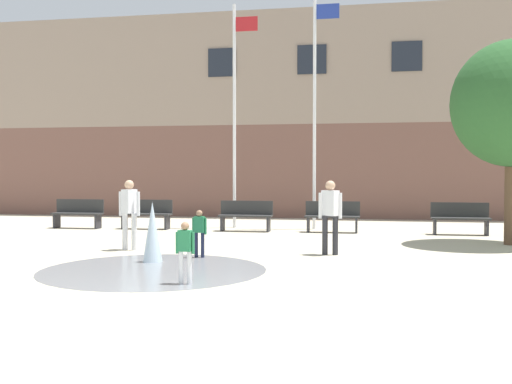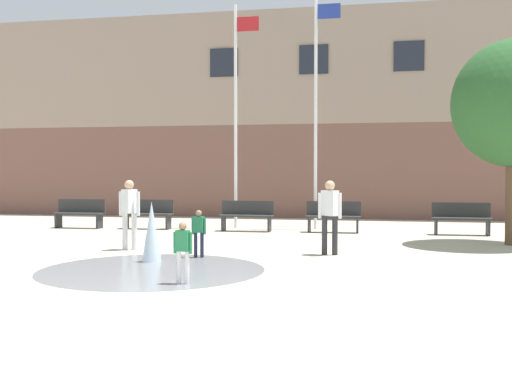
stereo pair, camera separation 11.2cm
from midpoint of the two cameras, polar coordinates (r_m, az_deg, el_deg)
name	(u,v)px [view 2 (the right image)]	position (r m, az deg, el deg)	size (l,w,h in m)	color
ground_plane	(178,328)	(6.99, -6.98, -12.77)	(100.00, 100.00, 0.00)	#BCB299
library_building	(320,120)	(26.01, 6.24, 6.84)	(36.00, 6.05, 8.03)	brown
splash_fountain	(152,247)	(11.58, -9.62, -5.19)	(4.09, 4.09, 1.19)	gray
park_bench_far_left	(80,213)	(19.73, -16.29, -1.92)	(1.60, 0.44, 0.91)	#28282D
park_bench_left_of_flagpoles	(148,213)	(18.96, -10.11, -2.03)	(1.60, 0.44, 0.91)	#28282D
park_bench_under_left_flagpole	(247,215)	(17.93, -0.70, -2.22)	(1.60, 0.44, 0.91)	#28282D
park_bench_center	(333,216)	(17.72, 7.56, -2.29)	(1.60, 0.44, 0.91)	#28282D
park_bench_near_trashcan	(461,218)	(17.84, 19.15, -2.35)	(1.60, 0.44, 0.91)	#28282D
adult_watching	(330,211)	(12.86, 7.29, -1.84)	(0.50, 0.36, 1.59)	#28282D
adult_near_bench	(129,209)	(13.87, -11.74, -1.59)	(0.50, 0.38, 1.59)	silver
child_with_pink_shirt	(183,248)	(9.54, -6.65, -5.28)	(0.31, 0.15, 0.99)	silver
child_running	(199,230)	(12.45, -5.22, -3.59)	(0.31, 0.15, 0.99)	#1E233D
flagpole_left	(237,109)	(19.13, -1.69, 7.89)	(0.80, 0.10, 7.05)	silver
flagpole_right	(317,103)	(18.76, 5.98, 8.42)	(0.80, 0.10, 7.33)	silver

